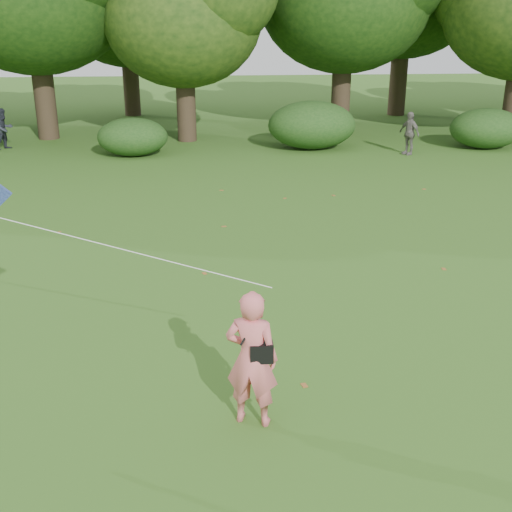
{
  "coord_description": "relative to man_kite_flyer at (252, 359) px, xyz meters",
  "views": [
    {
      "loc": [
        -1.35,
        -7.53,
        5.15
      ],
      "look_at": [
        -0.56,
        2.0,
        1.5
      ],
      "focal_mm": 45.0,
      "sensor_mm": 36.0,
      "label": 1
    }
  ],
  "objects": [
    {
      "name": "crossbody_bag",
      "position": [
        0.12,
        -0.03,
        0.13
      ],
      "size": [
        0.43,
        0.2,
        0.73
      ],
      "color": "black",
      "rests_on": "ground"
    },
    {
      "name": "bystander_right",
      "position": [
        7.32,
        16.72,
        -0.14
      ],
      "size": [
        0.82,
        1.03,
        1.63
      ],
      "primitive_type": "imported",
      "rotation": [
        0.0,
        0.0,
        -1.05
      ],
      "color": "slate",
      "rests_on": "ground"
    },
    {
      "name": "fallen_leaves",
      "position": [
        0.87,
        7.24,
        -0.95
      ],
      "size": [
        10.57,
        12.94,
        0.01
      ],
      "color": "brown",
      "rests_on": "ground"
    },
    {
      "name": "shrub_band",
      "position": [
        0.08,
        17.89,
        -0.1
      ],
      "size": [
        39.15,
        3.22,
        1.88
      ],
      "color": "#264919",
      "rests_on": "ground"
    },
    {
      "name": "bystander_left",
      "position": [
        -8.4,
        19.05,
        -0.14
      ],
      "size": [
        0.96,
        0.99,
        1.61
      ],
      "primitive_type": "imported",
      "rotation": [
        0.0,
        0.0,
        0.93
      ],
      "color": "#252832",
      "rests_on": "ground"
    },
    {
      "name": "tree_line",
      "position": [
        2.47,
        23.16,
        4.65
      ],
      "size": [
        54.7,
        15.3,
        9.48
      ],
      "color": "#3A2D1E",
      "rests_on": "ground"
    },
    {
      "name": "ground",
      "position": [
        0.8,
        0.28,
        -0.95
      ],
      "size": [
        100.0,
        100.0,
        0.0
      ],
      "primitive_type": "plane",
      "color": "#265114",
      "rests_on": "ground"
    },
    {
      "name": "man_kite_flyer",
      "position": [
        0.0,
        0.0,
        0.0
      ],
      "size": [
        0.8,
        0.65,
        1.9
      ],
      "primitive_type": "imported",
      "rotation": [
        0.0,
        0.0,
        2.83
      ],
      "color": "#E36B6E",
      "rests_on": "ground"
    }
  ]
}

